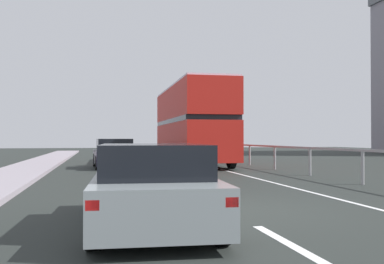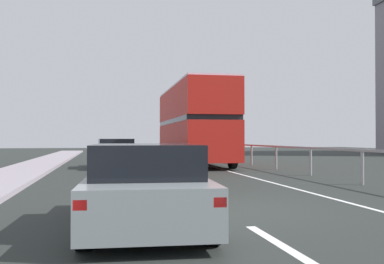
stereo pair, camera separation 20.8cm
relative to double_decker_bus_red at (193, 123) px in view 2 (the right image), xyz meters
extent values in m
cube|color=#252A27|center=(-2.53, -15.55, -2.36)|extent=(73.91, 120.00, 0.10)
cube|color=silver|center=(-2.53, -18.46, -2.30)|extent=(0.16, 2.29, 0.01)
cube|color=silver|center=(-2.53, -13.48, -2.30)|extent=(0.16, 2.29, 0.01)
cube|color=silver|center=(-2.53, -8.51, -2.30)|extent=(0.16, 2.29, 0.01)
cube|color=silver|center=(-2.53, -3.53, -2.30)|extent=(0.16, 2.29, 0.01)
cube|color=silver|center=(-2.53, 1.44, -2.30)|extent=(0.16, 2.29, 0.01)
cube|color=silver|center=(-2.53, 6.42, -2.30)|extent=(0.16, 2.29, 0.01)
cube|color=silver|center=(-2.53, 11.39, -2.30)|extent=(0.16, 2.29, 0.01)
cube|color=silver|center=(0.48, -6.55, -2.30)|extent=(0.12, 46.00, 0.01)
cube|color=gray|center=(2.95, -6.55, -1.24)|extent=(0.08, 42.00, 0.08)
cylinder|color=gray|center=(2.95, -11.80, -1.77)|extent=(0.10, 0.10, 1.07)
cylinder|color=gray|center=(2.95, -8.30, -1.77)|extent=(0.10, 0.10, 1.07)
cylinder|color=gray|center=(2.95, -4.80, -1.77)|extent=(0.10, 0.10, 1.07)
cylinder|color=gray|center=(2.95, -1.30, -1.77)|extent=(0.10, 0.10, 1.07)
cylinder|color=gray|center=(2.95, 2.20, -1.77)|extent=(0.10, 0.10, 1.07)
cylinder|color=gray|center=(2.95, 5.70, -1.77)|extent=(0.10, 0.10, 1.07)
cylinder|color=gray|center=(2.95, 9.20, -1.77)|extent=(0.10, 0.10, 1.07)
cylinder|color=gray|center=(2.95, 12.70, -1.77)|extent=(0.10, 0.10, 1.07)
cube|color=#B21C15|center=(0.00, -0.01, -1.00)|extent=(2.68, 10.97, 1.91)
cube|color=black|center=(0.00, -0.01, 0.07)|extent=(2.70, 10.53, 0.24)
cube|color=#B21C15|center=(0.00, -0.01, 1.05)|extent=(2.68, 10.97, 1.71)
cube|color=silver|center=(0.00, -0.01, 1.95)|extent=(2.63, 10.75, 0.10)
cube|color=black|center=(0.07, 5.44, -0.91)|extent=(2.29, 0.07, 1.34)
cube|color=yellow|center=(0.07, 5.44, 1.47)|extent=(1.53, 0.06, 0.28)
cylinder|color=black|center=(-1.12, 4.08, -1.81)|extent=(0.29, 1.00, 1.00)
cylinder|color=black|center=(1.22, 4.05, -1.81)|extent=(0.29, 1.00, 1.00)
cylinder|color=black|center=(-1.22, -3.86, -1.81)|extent=(0.29, 1.00, 1.00)
cylinder|color=black|center=(1.12, -3.89, -1.81)|extent=(0.29, 1.00, 1.00)
cube|color=gray|center=(-4.22, -16.90, -1.80)|extent=(2.05, 4.43, 0.66)
cube|color=black|center=(-4.23, -17.11, -1.21)|extent=(1.73, 2.47, 0.50)
cube|color=red|center=(-5.14, -19.00, -1.63)|extent=(0.16, 0.07, 0.12)
cube|color=red|center=(-3.51, -19.08, -1.63)|extent=(0.16, 0.07, 0.12)
cylinder|color=black|center=(-4.97, -15.38, -1.99)|extent=(0.23, 0.65, 0.64)
cylinder|color=black|center=(-3.31, -15.47, -1.99)|extent=(0.23, 0.65, 0.64)
cylinder|color=black|center=(-5.12, -18.33, -1.99)|extent=(0.23, 0.65, 0.64)
cylinder|color=black|center=(-3.46, -18.41, -1.99)|extent=(0.23, 0.65, 0.64)
cube|color=black|center=(-4.35, -2.22, -1.79)|extent=(1.99, 4.18, 0.68)
cube|color=black|center=(-4.34, -2.42, -1.17)|extent=(1.69, 2.33, 0.56)
cube|color=red|center=(-5.06, -4.27, -1.62)|extent=(0.16, 0.07, 0.12)
cube|color=red|center=(-3.45, -4.20, -1.62)|extent=(0.16, 0.07, 0.12)
cylinder|color=black|center=(-5.23, -0.90, -1.99)|extent=(0.23, 0.65, 0.64)
cylinder|color=black|center=(-3.59, -0.83, -1.99)|extent=(0.23, 0.65, 0.64)
cylinder|color=black|center=(-5.11, -3.61, -1.99)|extent=(0.23, 0.65, 0.64)
cylinder|color=black|center=(-3.46, -3.53, -1.99)|extent=(0.23, 0.65, 0.64)
camera|label=1|loc=(-5.07, -24.19, -0.87)|focal=41.56mm
camera|label=2|loc=(-4.87, -24.23, -0.87)|focal=41.56mm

